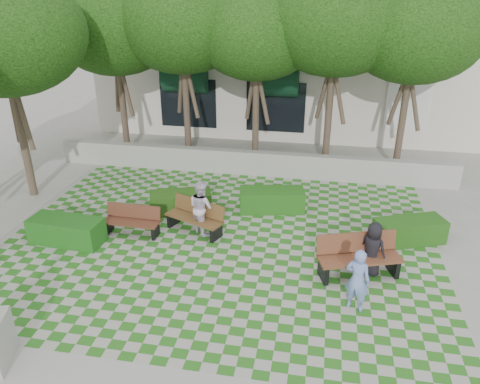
% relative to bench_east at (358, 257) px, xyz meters
% --- Properties ---
extents(ground, '(90.00, 90.00, 0.00)m').
position_rel_bench_east_xyz_m(ground, '(-3.74, -0.14, -0.52)').
color(ground, gray).
rests_on(ground, ground).
extents(lawn, '(12.00, 12.00, 0.00)m').
position_rel_bench_east_xyz_m(lawn, '(-3.74, 0.86, -0.51)').
color(lawn, '#2B721E').
rests_on(lawn, ground).
extents(retaining_wall, '(15.00, 0.36, 0.90)m').
position_rel_bench_east_xyz_m(retaining_wall, '(-3.74, 6.06, -0.07)').
color(retaining_wall, '#9E9B93').
rests_on(retaining_wall, ground).
extents(bench_east, '(2.15, 1.31, 1.07)m').
position_rel_bench_east_xyz_m(bench_east, '(0.00, 0.00, 0.00)').
color(bench_east, brown).
rests_on(bench_east, ground).
extents(bench_mid, '(1.87, 1.23, 0.93)m').
position_rel_bench_east_xyz_m(bench_mid, '(-4.57, 1.41, -0.07)').
color(bench_mid, brown).
rests_on(bench_mid, ground).
extents(bench_west, '(1.64, 0.58, 0.85)m').
position_rel_bench_east_xyz_m(bench_west, '(-6.33, 0.93, -0.11)').
color(bench_west, '#4F291B').
rests_on(bench_west, ground).
extents(hedge_east, '(2.09, 1.44, 0.68)m').
position_rel_bench_east_xyz_m(hedge_east, '(1.50, 1.92, -0.18)').
color(hedge_east, '#1C4A13').
rests_on(hedge_east, ground).
extents(hedge_midright, '(2.14, 1.19, 0.71)m').
position_rel_bench_east_xyz_m(hedge_midright, '(-2.54, 3.17, -0.16)').
color(hedge_midright, '#1C5015').
rests_on(hedge_midright, ground).
extents(hedge_midleft, '(2.04, 1.35, 0.66)m').
position_rel_bench_east_xyz_m(hedge_midleft, '(-5.37, 2.55, -0.19)').
color(hedge_midleft, '#1E4612').
rests_on(hedge_midleft, ground).
extents(hedge_west, '(2.10, 0.96, 0.72)m').
position_rel_bench_east_xyz_m(hedge_west, '(-7.96, 0.15, -0.16)').
color(hedge_west, '#185215').
rests_on(hedge_west, ground).
extents(person_blue, '(0.65, 0.54, 1.53)m').
position_rel_bench_east_xyz_m(person_blue, '(-0.11, -1.37, 0.25)').
color(person_blue, '#7892DB').
rests_on(person_blue, ground).
extents(person_dark, '(0.83, 0.74, 1.43)m').
position_rel_bench_east_xyz_m(person_dark, '(0.32, 0.10, 0.20)').
color(person_dark, black).
rests_on(person_dark, ground).
extents(person_white, '(0.99, 0.97, 1.61)m').
position_rel_bench_east_xyz_m(person_white, '(-4.37, 1.39, 0.29)').
color(person_white, silver).
rests_on(person_white, ground).
extents(tree_row, '(17.70, 13.40, 7.41)m').
position_rel_bench_east_xyz_m(tree_row, '(-5.60, 5.81, 4.66)').
color(tree_row, '#47382B').
rests_on(tree_row, ground).
extents(building, '(18.00, 8.92, 5.15)m').
position_rel_bench_east_xyz_m(building, '(-2.80, 13.94, 2.00)').
color(building, beige).
rests_on(building, ground).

